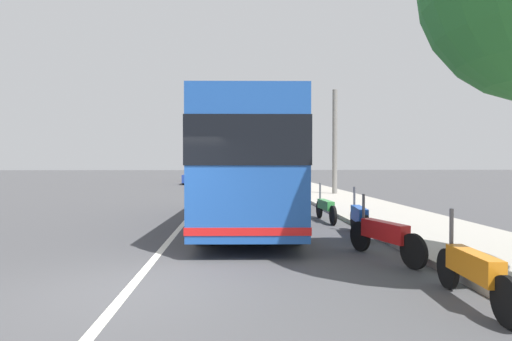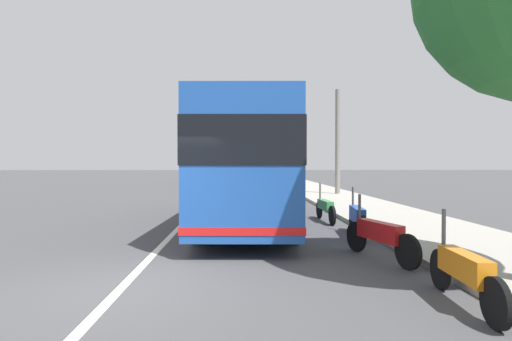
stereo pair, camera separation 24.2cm
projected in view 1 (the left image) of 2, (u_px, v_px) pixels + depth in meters
name	position (u px, v px, depth m)	size (l,w,h in m)	color
ground_plane	(128.00, 290.00, 6.31)	(220.00, 220.00, 0.00)	#424244
sidewalk_curb	(369.00, 209.00, 16.67)	(110.00, 3.60, 0.14)	#9E998E
lane_divider_line	(193.00, 212.00, 16.29)	(110.00, 0.16, 0.01)	silver
coach_bus	(249.00, 162.00, 13.40)	(10.80, 2.99, 3.57)	#1E4C9E
motorcycle_far_end	(473.00, 271.00, 5.65)	(2.16, 0.31, 1.26)	black
motorcycle_nearest_curb	(384.00, 235.00, 8.33)	(2.24, 0.78, 1.28)	black
motorcycle_angled	(359.00, 218.00, 10.98)	(2.33, 0.37, 1.29)	black
motorcycle_by_tree	(326.00, 207.00, 13.76)	(2.31, 0.30, 1.26)	black
car_far_distant	(195.00, 177.00, 38.51)	(4.64, 2.02, 1.43)	navy
car_oncoming	(235.00, 179.00, 32.28)	(4.48, 1.95, 1.54)	#2D7238
car_side_street	(204.00, 174.00, 45.61)	(4.63, 1.92, 1.54)	red
car_ahead_same_lane	(234.00, 173.00, 52.17)	(4.19, 2.10, 1.50)	gray
utility_pole	(335.00, 143.00, 24.44)	(0.29, 0.29, 6.32)	slate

